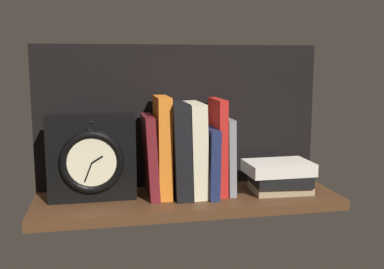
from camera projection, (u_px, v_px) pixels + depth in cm
name	position (u px, v px, depth cm)	size (l,w,h in cm)	color
ground_plane	(188.00, 201.00, 114.54)	(75.89, 23.44, 2.50)	#4C2D19
back_panel	(180.00, 116.00, 122.04)	(75.89, 1.20, 37.82)	black
book_maroon_dawkins	(150.00, 156.00, 112.85)	(2.35, 13.14, 20.41)	maroon
book_orange_pandolfini	(163.00, 147.00, 113.11)	(3.32, 12.14, 24.99)	orange
book_black_skeptic	(178.00, 149.00, 114.01)	(4.04, 15.82, 23.56)	black
book_cream_twain	(195.00, 149.00, 114.87)	(3.83, 14.42, 23.31)	beige
book_navy_bierce	(208.00, 160.00, 116.05)	(2.42, 16.93, 17.15)	#192147
book_red_requiem	(218.00, 146.00, 116.00)	(2.15, 12.40, 24.16)	red
book_gray_chess	(226.00, 155.00, 116.84)	(1.83, 12.28, 19.30)	gray
framed_clock	(92.00, 158.00, 109.33)	(20.97, 6.72, 20.97)	black
book_stack_side	(279.00, 176.00, 117.50)	(16.76, 12.78, 8.01)	#9E8966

